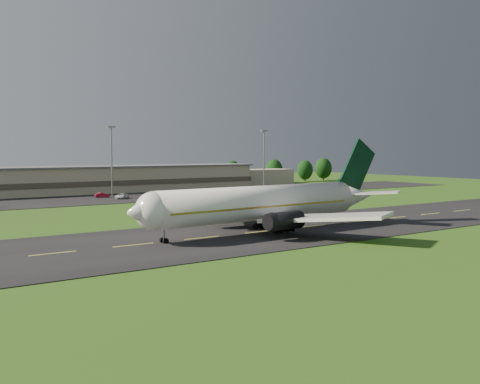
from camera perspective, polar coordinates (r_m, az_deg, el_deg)
ground at (r=87.15m, az=2.20°, el=-4.31°), size 360.00×360.00×0.00m
taxiway at (r=87.14m, az=2.20°, el=-4.28°), size 220.00×30.00×0.10m
apron at (r=150.93m, az=-14.17°, el=-0.72°), size 260.00×30.00×0.10m
airliner at (r=86.98m, az=2.55°, el=-1.24°), size 51.30×42.14×15.57m
terminal at (r=175.53m, az=-14.92°, el=1.26°), size 145.00×16.00×8.40m
light_mast_centre at (r=159.58m, az=-13.55°, el=4.13°), size 2.40×1.20×20.35m
light_mast_east at (r=186.13m, az=2.56°, el=4.28°), size 2.40×1.20×20.35m
tree_line at (r=196.75m, az=-7.47°, el=2.00°), size 193.42×9.27×10.03m
service_vehicle_b at (r=154.85m, az=-14.48°, el=-0.33°), size 4.27×2.30×1.33m
service_vehicle_c at (r=150.20m, az=-12.49°, el=-0.42°), size 5.24×5.35×1.42m
service_vehicle_d at (r=179.22m, az=2.36°, el=0.46°), size 5.31×3.34×1.43m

